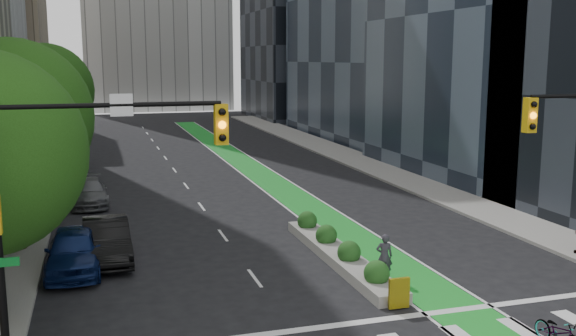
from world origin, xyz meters
TOP-DOWN VIEW (x-y plane):
  - sidewalk_left at (-11.80, 25.00)m, footprint 3.60×90.00m
  - sidewalk_right at (11.80, 25.00)m, footprint 3.60×90.00m
  - bike_lane_paint at (3.00, 30.00)m, footprint 2.20×70.00m
  - building_dark_end at (20.00, 68.00)m, footprint 14.00×18.00m
  - tree_mid at (-11.00, 12.00)m, footprint 6.40×6.40m
  - tree_midfar at (-11.00, 22.00)m, footprint 5.60×5.60m
  - tree_far at (-11.00, 32.00)m, footprint 6.60×6.60m
  - signal_left at (-8.70, 0.46)m, footprint 6.14×0.51m
  - median_planter at (1.20, 7.04)m, footprint 1.20×10.26m
  - bicycle at (4.20, -1.96)m, footprint 0.77×1.79m
  - cyclist at (2.03, 4.66)m, footprint 0.70×0.56m
  - parked_car_left_near at (-8.81, 8.71)m, footprint 2.09×4.92m
  - parked_car_left_mid at (-7.61, 9.79)m, footprint 1.89×5.04m
  - parked_car_left_far at (-8.34, 20.26)m, footprint 2.19×4.90m

SIDE VIEW (x-z plane):
  - bike_lane_paint at x=3.00m, z-range 0.00..0.01m
  - sidewalk_left at x=-11.80m, z-range 0.00..0.15m
  - sidewalk_right at x=11.80m, z-range 0.00..0.15m
  - median_planter at x=1.20m, z-range -0.18..0.92m
  - bicycle at x=4.20m, z-range 0.00..0.91m
  - parked_car_left_far at x=-8.34m, z-range 0.00..1.40m
  - parked_car_left_mid at x=-7.61m, z-range 0.00..1.65m
  - parked_car_left_near at x=-8.81m, z-range 0.00..1.66m
  - cyclist at x=2.03m, z-range 0.00..1.66m
  - signal_left at x=-8.70m, z-range 1.18..8.38m
  - tree_midfar at x=-11.00m, z-range 1.07..8.83m
  - tree_mid at x=-11.00m, z-range 1.18..9.96m
  - tree_far at x=-11.00m, z-range 1.19..10.20m
  - building_dark_end at x=20.00m, z-range 0.00..28.00m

